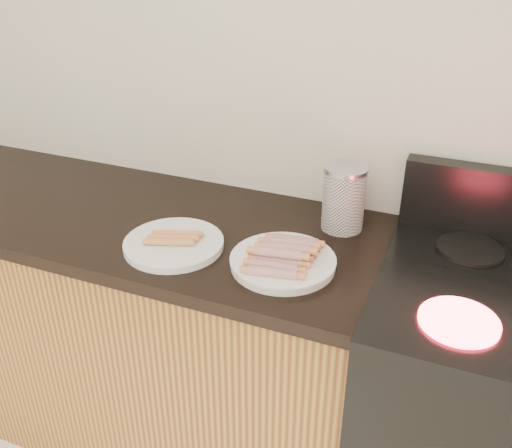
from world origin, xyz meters
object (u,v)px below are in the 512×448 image
at_px(main_plate, 283,263).
at_px(side_plate, 174,244).
at_px(mug, 338,200).
at_px(stove, 500,432).
at_px(canister, 344,198).

bearing_deg(main_plate, side_plate, -175.48).
bearing_deg(side_plate, main_plate, 4.52).
xyz_separation_m(main_plate, side_plate, (-0.31, -0.02, 0.00)).
bearing_deg(mug, stove, -23.50).
height_order(main_plate, side_plate, side_plate).
height_order(stove, side_plate, side_plate).
distance_m(side_plate, mug, 0.51).
bearing_deg(stove, canister, 161.13).
relative_size(stove, side_plate, 3.27).
height_order(stove, canister, canister).
bearing_deg(canister, main_plate, -108.72).
distance_m(stove, side_plate, 1.05).
bearing_deg(main_plate, canister, 71.28).
bearing_deg(stove, side_plate, -173.49).
xyz_separation_m(stove, mug, (-0.56, 0.24, 0.50)).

